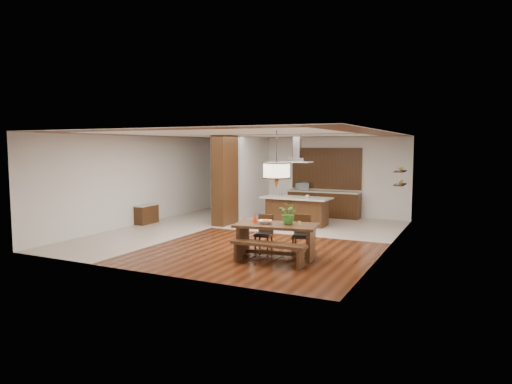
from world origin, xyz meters
The scene contains 25 objects.
room_shell centered at (0.00, 0.00, 2.06)m, with size 9.00×9.04×2.92m.
tile_hallway centered at (-2.75, 0.00, 0.01)m, with size 2.50×9.00×0.01m, color beige.
tile_kitchen centered at (1.25, 2.50, 0.01)m, with size 5.50×4.00×0.01m, color beige.
soffit_band centered at (0.00, 0.00, 2.88)m, with size 8.00×9.00×0.02m, color #391D0E.
partition_pier centered at (-1.40, 1.20, 1.45)m, with size 0.45×1.00×2.90m, color black.
partition_stub centered at (-1.40, 3.30, 1.45)m, with size 0.18×2.40×2.90m, color silver.
hallway_console centered at (-3.81, 0.20, 0.32)m, with size 0.37×0.88×0.63m, color black.
hallway_doorway centered at (-2.70, 4.40, 1.05)m, with size 1.10×0.20×2.10m, color black.
rear_counter centered at (1.00, 4.20, 0.48)m, with size 2.60×0.62×0.95m.
kitchen_window centered at (1.00, 4.46, 1.75)m, with size 2.60×0.08×1.50m, color olive.
shelf_lower centered at (3.87, 2.60, 1.40)m, with size 0.26×0.90×0.04m, color black.
shelf_upper centered at (3.87, 2.60, 1.80)m, with size 0.26×0.90×0.04m, color black.
dining_table centered at (1.86, -2.17, 0.57)m, with size 1.98×1.20×0.77m.
dining_bench centered at (1.97, -2.83, 0.24)m, with size 1.69×0.37×0.47m, color black, non-canonical shape.
dining_chair_left centered at (1.32, -1.67, 0.44)m, with size 0.39×0.39×0.87m, color black, non-canonical shape.
dining_chair_right centered at (2.24, -1.53, 0.46)m, with size 0.40×0.40×0.92m, color black, non-canonical shape.
pendant_lantern centered at (1.86, -2.17, 2.25)m, with size 0.64×0.64×1.31m, color #FFE5C3, non-canonical shape.
foliage_plant centered at (2.13, -2.04, 1.02)m, with size 0.44×0.38×0.49m, color #377928.
fruit_bowl centered at (1.60, -2.22, 0.81)m, with size 0.31×0.31×0.08m, color beige.
napkin_cone centered at (1.32, -2.16, 0.88)m, with size 0.13×0.13×0.21m, color red.
gold_ornament centered at (2.42, -2.18, 0.83)m, with size 0.07×0.07×0.10m, color gold.
kitchen_island centered at (0.73, 2.16, 0.47)m, with size 2.24×1.01×0.92m.
range_hood centered at (0.73, 2.16, 2.46)m, with size 0.90×0.55×0.87m, color silver, non-canonical shape.
island_cup centered at (1.12, 2.06, 0.96)m, with size 0.11×0.11×0.09m, color white.
microwave centered at (0.18, 4.19, 1.09)m, with size 0.49×0.33×0.27m, color silver.
Camera 1 is at (5.92, -11.62, 2.52)m, focal length 32.00 mm.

